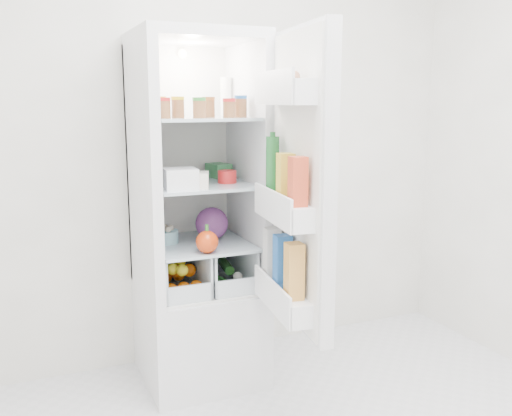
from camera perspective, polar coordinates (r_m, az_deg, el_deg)
name	(u,v)px	position (r m, az deg, el deg)	size (l,w,h in m)	color
room_walls	(369,60)	(1.89, 11.27, 14.27)	(3.02, 3.02, 2.61)	beige
refrigerator	(196,255)	(3.04, -6.01, -4.68)	(0.60, 0.60, 1.80)	silver
shelf_low	(199,244)	(2.96, -5.68, -3.58)	(0.49, 0.53, 0.01)	silver
shelf_mid	(198,184)	(2.90, -5.79, 2.36)	(0.49, 0.53, 0.01)	silver
shelf_top	(197,119)	(2.88, -5.91, 8.88)	(0.49, 0.53, 0.01)	silver
crisper_left	(177,271)	(2.97, -7.90, -6.23)	(0.23, 0.46, 0.22)	silver
crisper_right	(222,265)	(3.04, -3.42, -5.75)	(0.23, 0.46, 0.22)	silver
condiment_jars	(197,109)	(2.79, -5.88, 9.86)	(0.46, 0.32, 0.08)	#B21919
squeeze_bottle	(226,97)	(3.10, -3.02, 11.05)	(0.06, 0.06, 0.20)	white
tub_white	(180,179)	(2.71, -7.58, 2.92)	(0.15, 0.15, 0.10)	white
tub_cream	(195,180)	(2.74, -6.11, 2.79)	(0.13, 0.13, 0.07)	white
tin_red	(227,177)	(2.89, -2.91, 3.15)	(0.09, 0.09, 0.06)	red
tub_green	(219,170)	(3.11, -3.75, 3.78)	(0.09, 0.13, 0.08)	#408D51
red_cabbage	(212,223)	(3.00, -4.45, -1.56)	(0.17, 0.17, 0.17)	#501B49
bell_pepper	(207,242)	(2.74, -4.91, -3.40)	(0.11, 0.11, 0.11)	red
mushroom_bowl	(165,237)	(2.97, -9.10, -2.85)	(0.14, 0.14, 0.06)	#98D4E4
citrus_pile	(178,277)	(2.96, -7.78, -6.81)	(0.20, 0.31, 0.16)	#EF5D0C
veg_pile	(223,274)	(3.05, -3.31, -6.59)	(0.16, 0.30, 0.10)	#184A19
fridge_door	(297,189)	(2.47, 4.08, 1.94)	(0.24, 0.60, 1.30)	silver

